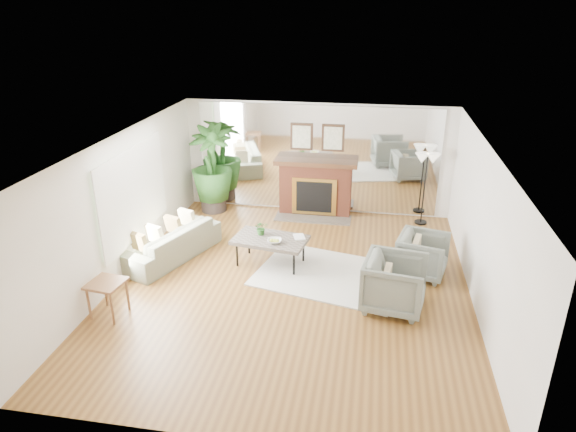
% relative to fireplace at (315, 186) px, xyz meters
% --- Properties ---
extents(ground, '(7.00, 7.00, 0.00)m').
position_rel_fireplace_xyz_m(ground, '(0.00, -3.26, -0.66)').
color(ground, brown).
rests_on(ground, ground).
extents(wall_left, '(0.02, 7.00, 2.50)m').
position_rel_fireplace_xyz_m(wall_left, '(-2.99, -3.26, 0.59)').
color(wall_left, white).
rests_on(wall_left, ground).
extents(wall_right, '(0.02, 7.00, 2.50)m').
position_rel_fireplace_xyz_m(wall_right, '(2.99, -3.26, 0.59)').
color(wall_right, white).
rests_on(wall_right, ground).
extents(wall_back, '(6.00, 0.02, 2.50)m').
position_rel_fireplace_xyz_m(wall_back, '(0.00, 0.23, 0.59)').
color(wall_back, white).
rests_on(wall_back, ground).
extents(mirror_panel, '(5.40, 0.04, 2.40)m').
position_rel_fireplace_xyz_m(mirror_panel, '(0.00, 0.21, 0.59)').
color(mirror_panel, silver).
rests_on(mirror_panel, wall_back).
extents(window_panel, '(0.04, 2.40, 1.50)m').
position_rel_fireplace_xyz_m(window_panel, '(-2.96, -2.86, 0.69)').
color(window_panel, '#B2E09E').
rests_on(window_panel, wall_left).
extents(fireplace, '(1.85, 0.83, 2.05)m').
position_rel_fireplace_xyz_m(fireplace, '(0.00, 0.00, 0.00)').
color(fireplace, brown).
rests_on(fireplace, ground).
extents(area_rug, '(2.84, 2.30, 0.03)m').
position_rel_fireplace_xyz_m(area_rug, '(0.61, -2.85, -0.65)').
color(area_rug, beige).
rests_on(area_rug, ground).
extents(coffee_table, '(1.44, 0.98, 0.53)m').
position_rel_fireplace_xyz_m(coffee_table, '(-0.51, -2.59, -0.17)').
color(coffee_table, '#5C5449').
rests_on(coffee_table, ground).
extents(sofa, '(1.52, 2.27, 0.62)m').
position_rel_fireplace_xyz_m(sofa, '(-2.45, -2.63, -0.35)').
color(sofa, gray).
rests_on(sofa, ground).
extents(armchair_back, '(1.02, 1.00, 0.77)m').
position_rel_fireplace_xyz_m(armchair_back, '(2.23, -2.52, -0.28)').
color(armchair_back, slate).
rests_on(armchair_back, ground).
extents(armchair_front, '(1.09, 1.07, 0.87)m').
position_rel_fireplace_xyz_m(armchair_front, '(1.71, -3.70, -0.22)').
color(armchair_front, slate).
rests_on(armchair_front, ground).
extents(side_table, '(0.57, 0.57, 0.58)m').
position_rel_fireplace_xyz_m(side_table, '(-2.65, -4.66, -0.17)').
color(side_table, brown).
rests_on(side_table, ground).
extents(potted_ficus, '(1.09, 1.09, 2.01)m').
position_rel_fireplace_xyz_m(potted_ficus, '(-2.35, -0.21, 0.42)').
color(potted_ficus, black).
rests_on(potted_ficus, ground).
extents(floor_lamp, '(0.52, 0.29, 1.59)m').
position_rel_fireplace_xyz_m(floor_lamp, '(2.38, -0.16, 0.70)').
color(floor_lamp, black).
rests_on(floor_lamp, ground).
extents(tabletop_plant, '(0.30, 0.28, 0.27)m').
position_rel_fireplace_xyz_m(tabletop_plant, '(-0.71, -2.46, 0.01)').
color(tabletop_plant, '#2A6324').
rests_on(tabletop_plant, coffee_table).
extents(fruit_bowl, '(0.28, 0.28, 0.06)m').
position_rel_fireplace_xyz_m(fruit_bowl, '(-0.40, -2.76, -0.10)').
color(fruit_bowl, brown).
rests_on(fruit_bowl, coffee_table).
extents(book, '(0.27, 0.31, 0.02)m').
position_rel_fireplace_xyz_m(book, '(-0.09, -2.50, -0.12)').
color(book, brown).
rests_on(book, coffee_table).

